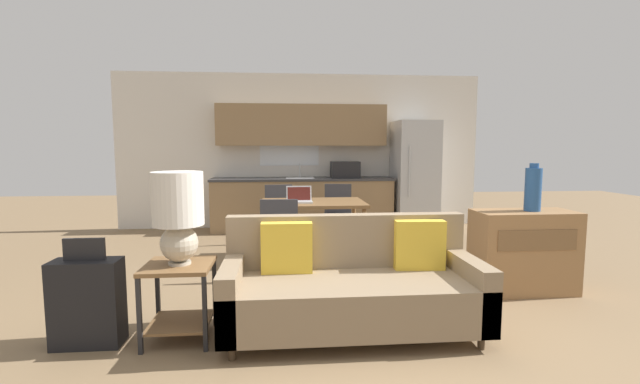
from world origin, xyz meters
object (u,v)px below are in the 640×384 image
at_px(dining_table, 313,207).
at_px(couch, 351,287).
at_px(vase, 533,189).
at_px(dining_chair_far_right, 338,211).
at_px(table_lamp, 178,211).
at_px(credenza, 523,251).
at_px(dining_chair_near_left, 280,234).
at_px(dining_chair_far_left, 280,212).
at_px(suitcase, 87,302).
at_px(refrigerator, 414,176).
at_px(side_table, 179,288).
at_px(laptop, 299,198).

height_order(dining_table, couch, couch).
distance_m(vase, dining_chair_far_right, 2.82).
bearing_deg(dining_table, table_lamp, -116.99).
xyz_separation_m(credenza, vase, (0.07, 0.01, 0.62)).
relative_size(couch, table_lamp, 2.87).
bearing_deg(dining_chair_far_right, table_lamp, -109.93).
bearing_deg(dining_chair_near_left, dining_chair_far_left, -87.76).
bearing_deg(vase, suitcase, -167.78).
distance_m(dining_chair_far_left, dining_chair_far_right, 0.86).
bearing_deg(vase, table_lamp, -166.05).
distance_m(dining_table, dining_chair_far_right, 0.93).
distance_m(table_lamp, dining_chair_far_right, 3.46).
relative_size(dining_chair_near_left, dining_chair_far_left, 1.00).
relative_size(dining_table, credenza, 1.35).
height_order(refrigerator, credenza, refrigerator).
distance_m(credenza, dining_chair_near_left, 2.49).
xyz_separation_m(dining_table, dining_chair_far_left, (-0.43, 0.76, -0.18)).
height_order(table_lamp, dining_chair_far_right, table_lamp).
height_order(refrigerator, side_table, refrigerator).
bearing_deg(laptop, refrigerator, 40.97).
bearing_deg(suitcase, credenza, 12.36).
height_order(dining_chair_far_left, laptop, laptop).
bearing_deg(dining_table, side_table, -117.35).
relative_size(couch, dining_chair_far_left, 2.22).
height_order(couch, credenza, couch).
bearing_deg(credenza, side_table, -166.05).
bearing_deg(suitcase, dining_chair_far_left, 65.85).
relative_size(table_lamp, dining_chair_far_right, 0.77).
relative_size(laptop, suitcase, 0.41).
bearing_deg(vase, dining_chair_far_right, 125.61).
xyz_separation_m(dining_table, side_table, (-1.16, -2.23, -0.28)).
relative_size(couch, vase, 4.18).
bearing_deg(refrigerator, dining_table, -136.03).
bearing_deg(couch, laptop, 98.27).
height_order(couch, vase, vase).
xyz_separation_m(vase, dining_chair_far_left, (-2.47, 2.21, -0.54)).
xyz_separation_m(credenza, dining_chair_far_right, (-1.54, 2.26, 0.08)).
relative_size(dining_table, suitcase, 1.66).
distance_m(dining_table, dining_chair_near_left, 0.89).
bearing_deg(table_lamp, vase, 13.95).
relative_size(couch, credenza, 2.02).
height_order(refrigerator, couch, refrigerator).
distance_m(laptop, suitcase, 2.81).
relative_size(table_lamp, laptop, 2.09).
bearing_deg(dining_chair_far_right, credenza, -48.28).
distance_m(side_table, vase, 3.35).
relative_size(couch, suitcase, 2.47).
distance_m(dining_table, couch, 2.22).
distance_m(dining_chair_near_left, dining_chair_far_left, 1.52).
height_order(refrigerator, dining_table, refrigerator).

